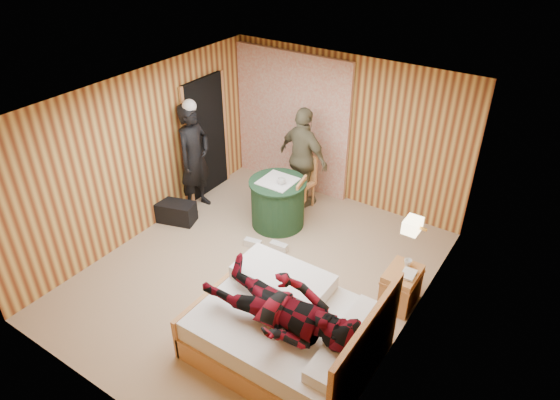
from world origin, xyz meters
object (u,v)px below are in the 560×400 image
Objects in this scene: chair_near at (295,199)px; woman_standing at (194,158)px; chair_far at (302,177)px; man_at_table at (303,158)px; duffel_bag at (176,212)px; nightstand at (401,287)px; man_on_bed at (281,300)px; wall_lamp at (413,225)px; round_table at (278,203)px; bed at (290,331)px.

woman_standing is at bearing -87.05° from chair_near.
chair_far is 0.33m from man_at_table.
duffel_bag is at bearing -123.27° from chair_far.
nightstand is 1.96m from man_on_bed.
man_at_table is (1.40, 1.07, -0.05)m from woman_standing.
man_on_bed is at bearing -116.03° from wall_lamp.
chair_far is (0.01, 0.71, 0.14)m from round_table.
nightstand is at bearing 162.04° from man_at_table.
duffel_bag is at bearing 157.46° from bed.
chair_near is (0.24, -0.60, -0.04)m from chair_far.
round_table is at bearing 124.64° from man_on_bed.
chair_near is at bearing 160.35° from nightstand.
nightstand is at bearing 66.45° from man_on_bed.
chair_near is at bearing 22.22° from round_table.
wall_lamp is 1.03m from nightstand.
man_at_table reaches higher than round_table.
wall_lamp is 2.86m from chair_far.
man_at_table is (-2.37, 1.48, -0.44)m from wall_lamp.
wall_lamp is at bearing -17.03° from round_table.
chair_far is (-1.56, 2.79, 0.22)m from bed.
chair_near reaches higher than duffel_bag.
man_on_bed is (1.60, -2.31, 0.57)m from round_table.
man_on_bed is at bearing -43.11° from duffel_bag.
chair_far reaches higher than chair_near.
round_table is 2.86m from man_on_bed.
man_on_bed is at bearing -126.82° from woman_standing.
wall_lamp is 0.28× the size of chair_far.
man_at_table is (1.40, 1.60, 0.69)m from duffel_bag.
chair_far is 0.51× the size of woman_standing.
round_table is 0.88m from man_at_table.
man_on_bed is at bearing -55.36° from round_table.
woman_standing reaches higher than chair_far.
round_table is 1.50× the size of duffel_bag.
bed is at bearing -123.91° from woman_standing.
woman_standing is at bearing -167.43° from round_table.
chair_near is at bearing 119.03° from man_on_bed.
wall_lamp reaches higher than bed.
chair_near is 0.50× the size of man_at_table.
duffel_bag is (-3.73, -0.21, -0.11)m from nightstand.
man_on_bed is (-0.73, -1.67, 0.70)m from nightstand.
chair_far is at bearing 119.17° from bed.
man_at_table is at bearing -169.58° from chair_near.
chair_near is 0.47× the size of woman_standing.
bed is 2.61m from round_table.
man_at_table is at bearing 148.05° from wall_lamp.
chair_near is at bearing 158.55° from wall_lamp.
man_at_table is at bearing 90.00° from round_table.
woman_standing reaches higher than bed.
chair_near is 1.94m from duffel_bag.
wall_lamp is 2.83m from man_at_table.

